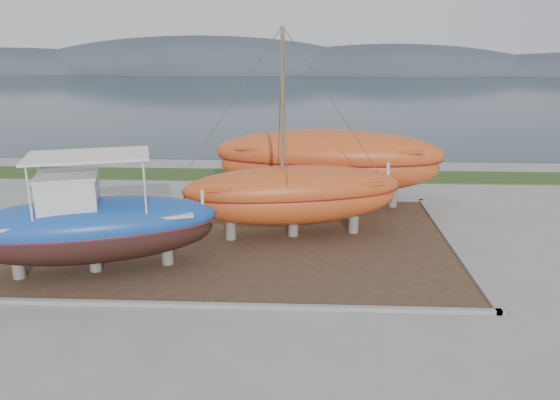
# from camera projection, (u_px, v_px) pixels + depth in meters

# --- Properties ---
(ground) EXTENTS (140.00, 140.00, 0.00)m
(ground) POSITION_uv_depth(u_px,v_px,m) (222.00, 280.00, 19.60)
(ground) COLOR gray
(ground) RESTS_ON ground
(dirt_patch) EXTENTS (18.00, 12.00, 0.06)m
(dirt_patch) POSITION_uv_depth(u_px,v_px,m) (236.00, 240.00, 23.42)
(dirt_patch) COLOR #422D1E
(dirt_patch) RESTS_ON ground
(curb_frame) EXTENTS (18.60, 12.60, 0.15)m
(curb_frame) POSITION_uv_depth(u_px,v_px,m) (236.00, 239.00, 23.41)
(curb_frame) COLOR gray
(curb_frame) RESTS_ON ground
(grass_strip) EXTENTS (44.00, 3.00, 0.08)m
(grass_strip) POSITION_uv_depth(u_px,v_px,m) (258.00, 175.00, 34.43)
(grass_strip) COLOR #284219
(grass_strip) RESTS_ON ground
(sea) EXTENTS (260.00, 100.00, 0.04)m
(sea) POSITION_uv_depth(u_px,v_px,m) (287.00, 93.00, 86.62)
(sea) COLOR #1D313A
(sea) RESTS_ON ground
(mountain_ridge) EXTENTS (200.00, 36.00, 20.00)m
(mountain_ridge) POSITION_uv_depth(u_px,v_px,m) (295.00, 72.00, 139.28)
(mountain_ridge) COLOR #333D49
(mountain_ridge) RESTS_ON ground
(blue_caique) EXTENTS (9.55, 5.35, 4.38)m
(blue_caique) POSITION_uv_depth(u_px,v_px,m) (91.00, 214.00, 19.65)
(blue_caique) COLOR #1B4EAB
(blue_caique) RESTS_ON dirt_patch
(white_dinghy) EXTENTS (4.50, 2.38, 1.28)m
(white_dinghy) POSITION_uv_depth(u_px,v_px,m) (89.00, 210.00, 25.22)
(white_dinghy) COLOR silver
(white_dinghy) RESTS_ON dirt_patch
(orange_sailboat) EXTENTS (9.80, 4.64, 8.75)m
(orange_sailboat) POSITION_uv_depth(u_px,v_px,m) (294.00, 136.00, 22.61)
(orange_sailboat) COLOR #BF4B1D
(orange_sailboat) RESTS_ON dirt_patch
(orange_bare_hull) EXTENTS (11.77, 4.22, 3.79)m
(orange_bare_hull) POSITION_uv_depth(u_px,v_px,m) (328.00, 169.00, 27.80)
(orange_bare_hull) COLOR #BF4B1D
(orange_bare_hull) RESTS_ON dirt_patch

